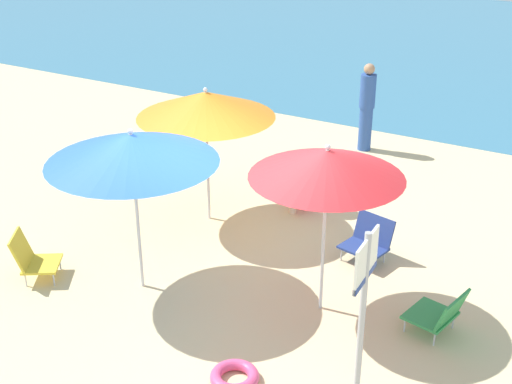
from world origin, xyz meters
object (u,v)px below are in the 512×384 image
beach_chair_a (439,313)px  beach_chair_b (32,257)px  umbrella_red (327,164)px  person_a (310,180)px  person_b (367,107)px  umbrella_orange (206,104)px  beach_chair_c (368,239)px  umbrella_blue (132,148)px  swim_ring (235,377)px  warning_sign (363,298)px

beach_chair_a → beach_chair_b: (-4.75, -1.35, 0.03)m
umbrella_red → person_a: bearing=118.5°
beach_chair_a → person_b: size_ratio=0.41×
umbrella_orange → beach_chair_b: bearing=-112.4°
umbrella_red → person_b: 5.29m
beach_chair_b → person_a: size_ratio=0.73×
beach_chair_c → umbrella_blue: bearing=-34.3°
beach_chair_a → swim_ring: (-1.54, -1.79, -0.21)m
umbrella_red → beach_chair_c: (0.06, 1.34, -1.55)m
beach_chair_c → swim_ring: size_ratio=1.32×
umbrella_blue → warning_sign: bearing=-14.4°
umbrella_red → warning_sign: bearing=-54.8°
umbrella_blue → beach_chair_b: umbrella_blue is taller
person_a → swim_ring: bearing=45.3°
umbrella_blue → person_a: size_ratio=2.16×
umbrella_orange → beach_chair_a: (3.73, -1.11, -1.48)m
beach_chair_a → beach_chair_b: beach_chair_b is taller
beach_chair_b → swim_ring: 3.24m
warning_sign → beach_chair_a: bearing=76.6°
beach_chair_a → warning_sign: (-0.31, -1.63, 1.04)m
umbrella_blue → person_a: 3.35m
beach_chair_b → beach_chair_c: 4.28m
person_b → warning_sign: 6.91m
umbrella_red → beach_chair_b: bearing=-161.0°
umbrella_red → beach_chair_b: (-3.41, -1.17, -1.54)m
beach_chair_a → umbrella_orange: bearing=-4.0°
swim_ring → umbrella_blue: bearing=153.3°
beach_chair_b → warning_sign: size_ratio=0.35×
umbrella_blue → beach_chair_a: 3.87m
umbrella_red → beach_chair_b: size_ratio=2.96×
person_b → swim_ring: size_ratio=3.18×
umbrella_orange → beach_chair_c: umbrella_orange is taller
beach_chair_c → beach_chair_b: bearing=-40.8°
umbrella_orange → beach_chair_a: umbrella_orange is taller
swim_ring → beach_chair_a: bearing=49.2°
beach_chair_c → warning_sign: 3.12m
beach_chair_a → swim_ring: size_ratio=1.29×
beach_chair_a → person_a: (-2.58, 2.11, 0.20)m
umbrella_red → umbrella_orange: size_ratio=1.04×
beach_chair_a → beach_chair_c: (-1.27, 1.15, 0.02)m
umbrella_orange → beach_chair_a: size_ratio=3.07×
beach_chair_c → person_a: 1.63m
warning_sign → beach_chair_c: bearing=106.6°
umbrella_orange → beach_chair_b: (-1.02, -2.47, -1.45)m
umbrella_red → person_b: umbrella_red is taller
umbrella_orange → beach_chair_b: umbrella_orange is taller
beach_chair_a → person_b: bearing=-47.5°
beach_chair_b → swim_ring: beach_chair_b is taller
umbrella_red → person_b: bearing=105.9°
person_a → warning_sign: size_ratio=0.49×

